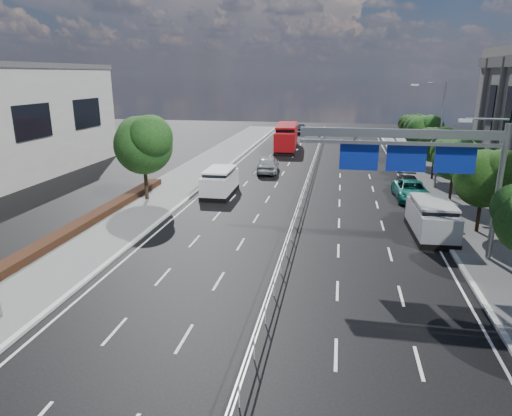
# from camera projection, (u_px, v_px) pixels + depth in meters

# --- Properties ---
(ground) EXTENTS (160.00, 160.00, 0.00)m
(ground) POSITION_uv_depth(u_px,v_px,m) (258.00, 346.00, 16.57)
(ground) COLOR black
(ground) RESTS_ON ground
(kerb_near) EXTENTS (0.25, 140.00, 0.15)m
(kerb_near) POSITION_uv_depth(u_px,v_px,m) (35.00, 321.00, 18.10)
(kerb_near) COLOR silver
(kerb_near) RESTS_ON ground
(median_fence) EXTENTS (0.05, 85.00, 1.02)m
(median_fence) POSITION_uv_depth(u_px,v_px,m) (306.00, 187.00, 37.65)
(median_fence) COLOR silver
(median_fence) RESTS_ON ground
(hedge_near) EXTENTS (1.00, 36.00, 0.44)m
(hedge_near) POSITION_uv_depth(u_px,v_px,m) (21.00, 259.00, 23.47)
(hedge_near) COLOR black
(hedge_near) RESTS_ON sidewalk_near
(overhead_gantry) EXTENTS (10.24, 0.38, 7.45)m
(overhead_gantry) POSITION_uv_depth(u_px,v_px,m) (422.00, 153.00, 23.31)
(overhead_gantry) COLOR gray
(overhead_gantry) RESTS_ON ground
(streetlight_far) EXTENTS (2.78, 2.40, 9.00)m
(streetlight_far) POSITION_uv_depth(u_px,v_px,m) (437.00, 128.00, 37.82)
(streetlight_far) COLOR gray
(streetlight_far) RESTS_ON ground
(near_tree_back) EXTENTS (4.84, 4.51, 6.69)m
(near_tree_back) POSITION_uv_depth(u_px,v_px,m) (144.00, 142.00, 34.28)
(near_tree_back) COLOR black
(near_tree_back) RESTS_ON ground
(far_tree_d) EXTENTS (3.85, 3.59, 5.34)m
(far_tree_d) POSITION_uv_depth(u_px,v_px,m) (485.00, 175.00, 27.25)
(far_tree_d) COLOR black
(far_tree_d) RESTS_ON ground
(far_tree_e) EXTENTS (3.63, 3.38, 5.13)m
(far_tree_e) POSITION_uv_depth(u_px,v_px,m) (456.00, 156.00, 34.37)
(far_tree_e) COLOR black
(far_tree_e) RESTS_ON ground
(far_tree_f) EXTENTS (3.52, 3.28, 5.02)m
(far_tree_f) POSITION_uv_depth(u_px,v_px,m) (436.00, 143.00, 41.47)
(far_tree_f) COLOR black
(far_tree_f) RESTS_ON ground
(far_tree_g) EXTENTS (3.96, 3.69, 5.45)m
(far_tree_g) POSITION_uv_depth(u_px,v_px,m) (423.00, 130.00, 48.46)
(far_tree_g) COLOR black
(far_tree_g) RESTS_ON ground
(far_tree_h) EXTENTS (3.41, 3.18, 4.91)m
(far_tree_h) POSITION_uv_depth(u_px,v_px,m) (412.00, 126.00, 55.64)
(far_tree_h) COLOR black
(far_tree_h) RESTS_ON ground
(white_minivan) EXTENTS (2.22, 5.03, 2.18)m
(white_minivan) POSITION_uv_depth(u_px,v_px,m) (220.00, 182.00, 37.05)
(white_minivan) COLOR black
(white_minivan) RESTS_ON ground
(red_bus) EXTENTS (3.26, 11.03, 3.25)m
(red_bus) POSITION_uv_depth(u_px,v_px,m) (287.00, 136.00, 59.29)
(red_bus) COLOR black
(red_bus) RESTS_ON ground
(near_car_silver) EXTENTS (2.40, 5.16, 1.71)m
(near_car_silver) POSITION_uv_depth(u_px,v_px,m) (268.00, 164.00, 45.61)
(near_car_silver) COLOR #93969A
(near_car_silver) RESTS_ON ground
(near_car_dark) EXTENTS (2.06, 4.91, 1.58)m
(near_car_dark) POSITION_uv_depth(u_px,v_px,m) (299.00, 129.00, 75.40)
(near_car_dark) COLOR black
(near_car_dark) RESTS_ON ground
(silver_minivan) EXTENTS (2.44, 5.36, 2.19)m
(silver_minivan) POSITION_uv_depth(u_px,v_px,m) (432.00, 219.00, 27.62)
(silver_minivan) COLOR black
(silver_minivan) RESTS_ON ground
(parked_car_teal) EXTENTS (2.67, 5.37, 1.46)m
(parked_car_teal) POSITION_uv_depth(u_px,v_px,m) (411.00, 191.00, 35.69)
(parked_car_teal) COLOR #1C7F6F
(parked_car_teal) RESTS_ON ground
(parked_car_dark) EXTENTS (2.08, 4.90, 1.41)m
(parked_car_dark) POSITION_uv_depth(u_px,v_px,m) (408.00, 186.00, 37.31)
(parked_car_dark) COLOR black
(parked_car_dark) RESTS_ON ground
(pedestrian_b) EXTENTS (0.82, 0.67, 1.56)m
(pedestrian_b) POSITION_uv_depth(u_px,v_px,m) (446.00, 212.00, 29.51)
(pedestrian_b) COLOR gray
(pedestrian_b) RESTS_ON sidewalk_far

